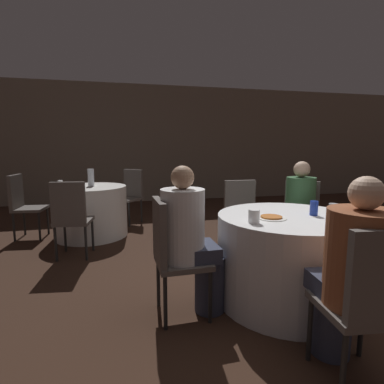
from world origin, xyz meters
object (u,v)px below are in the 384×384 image
chair_far_northeast (131,191)px  bottle_far (91,178)px  chair_near_northeast (300,214)px  table_far (91,211)px  chair_near_south (371,296)px  chair_near_north (242,213)px  person_floral_shirt (352,274)px  table_near (287,258)px  chair_far_south (71,213)px  pizza_plate_near (271,217)px  soda_can_blue (314,208)px  person_green_jacket (299,215)px  person_white_shirt (191,241)px  chair_near_west (171,248)px  soda_can_silver (333,211)px  chair_far_west (23,201)px

chair_far_northeast → bottle_far: size_ratio=3.66×
chair_near_northeast → table_far: bearing=5.6°
chair_near_south → chair_near_north: bearing=93.3°
person_floral_shirt → table_near: bearing=90.0°
chair_far_south → person_floral_shirt: (1.85, -2.29, 0.05)m
pizza_plate_near → soda_can_blue: 0.40m
table_near → chair_far_south: size_ratio=1.28×
chair_near_south → bottle_far: size_ratio=3.66×
table_far → bottle_far: bearing=60.7°
table_near → table_far: bearing=127.6°
person_green_jacket → person_white_shirt: 1.53m
chair_near_northeast → person_green_jacket: (-0.10, -0.13, 0.03)m
chair_near_south → soda_can_blue: (0.33, 0.96, 0.26)m
chair_near_west → soda_can_blue: (1.22, -0.01, 0.26)m
chair_near_west → person_floral_shirt: person_floral_shirt is taller
pizza_plate_near → chair_near_west: bearing=178.1°
person_floral_shirt → person_green_jacket: 1.63m
soda_can_silver → bottle_far: bearing=128.8°
chair_near_west → chair_far_west: 3.07m
chair_far_west → person_white_shirt: size_ratio=0.79×
chair_far_northeast → person_floral_shirt: (1.13, -3.95, 0.05)m
table_far → soda_can_blue: soda_can_blue is taller
chair_far_northeast → chair_far_west: bearing=61.9°
soda_can_blue → person_white_shirt: bearing=179.3°
table_far → chair_near_west: 2.56m
table_far → pizza_plate_near: (1.64, -2.44, 0.38)m
chair_far_south → pizza_plate_near: (1.76, -1.50, 0.20)m
table_near → chair_far_south: chair_far_south is taller
chair_near_northeast → person_green_jacket: person_green_jacket is taller
table_far → chair_near_north: 2.30m
person_green_jacket → bottle_far: size_ratio=4.59×
chair_far_northeast → soda_can_silver: size_ratio=7.62×
chair_near_south → chair_far_west: size_ratio=1.00×
chair_near_south → person_white_shirt: person_white_shirt is taller
person_floral_shirt → bottle_far: person_floral_shirt is taller
chair_far_west → chair_near_west: bearing=41.1°
chair_near_northeast → pizza_plate_near: bearing=84.5°
chair_far_west → soda_can_blue: bearing=55.8°
bottle_far → pizza_plate_near: bearing=-56.9°
chair_near_south → chair_far_west: (-2.65, 3.48, 0.00)m
chair_near_west → pizza_plate_near: chair_near_west is taller
chair_far_west → bottle_far: size_ratio=3.66×
chair_near_north → chair_near_west: 1.45m
chair_far_northeast → soda_can_silver: 3.62m
person_white_shirt → soda_can_silver: size_ratio=9.66×
table_near → bottle_far: size_ratio=4.68×
chair_near_south → person_white_shirt: 1.22m
chair_near_northeast → chair_near_west: bearing=65.1°
chair_near_north → person_green_jacket: 0.63m
chair_near_northeast → person_white_shirt: bearing=67.5°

